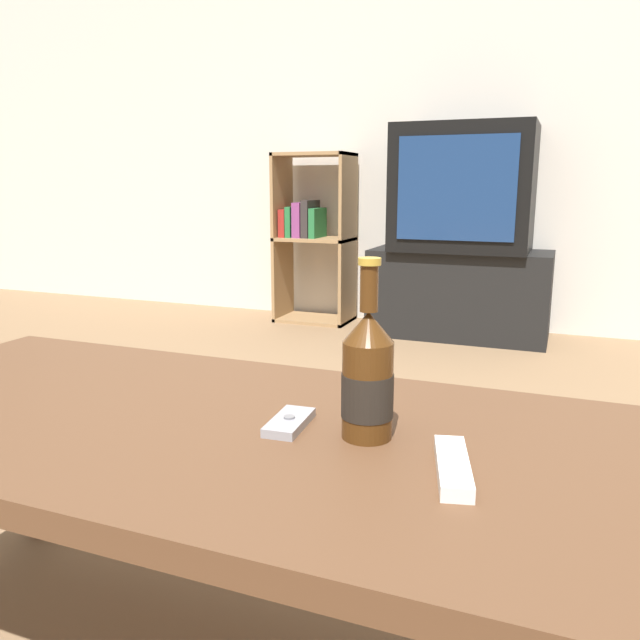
% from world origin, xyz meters
% --- Properties ---
extents(back_wall, '(8.00, 0.05, 2.60)m').
position_xyz_m(back_wall, '(0.00, 3.02, 1.30)').
color(back_wall, beige).
rests_on(back_wall, ground_plane).
extents(coffee_table, '(1.38, 0.63, 0.49)m').
position_xyz_m(coffee_table, '(0.00, 0.00, 0.42)').
color(coffee_table, brown).
rests_on(coffee_table, ground_plane).
extents(tv_stand, '(0.99, 0.43, 0.49)m').
position_xyz_m(tv_stand, '(-0.03, 2.73, 0.25)').
color(tv_stand, black).
rests_on(tv_stand, ground_plane).
extents(television, '(0.74, 0.51, 0.68)m').
position_xyz_m(television, '(-0.03, 2.73, 0.83)').
color(television, black).
rests_on(television, tv_stand).
extents(bookshelf, '(0.46, 0.30, 1.04)m').
position_xyz_m(bookshelf, '(-0.97, 2.81, 0.55)').
color(bookshelf, '#99754C').
rests_on(bookshelf, ground_plane).
extents(beer_bottle, '(0.08, 0.08, 0.26)m').
position_xyz_m(beer_bottle, '(0.27, 0.02, 0.58)').
color(beer_bottle, '#47280F').
rests_on(beer_bottle, coffee_table).
extents(cell_phone, '(0.06, 0.11, 0.02)m').
position_xyz_m(cell_phone, '(0.15, 0.01, 0.49)').
color(cell_phone, gray).
rests_on(cell_phone, coffee_table).
extents(remote_control, '(0.08, 0.16, 0.02)m').
position_xyz_m(remote_control, '(0.41, -0.05, 0.50)').
color(remote_control, white).
rests_on(remote_control, coffee_table).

